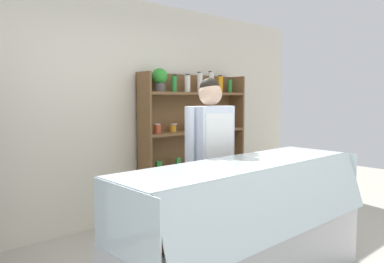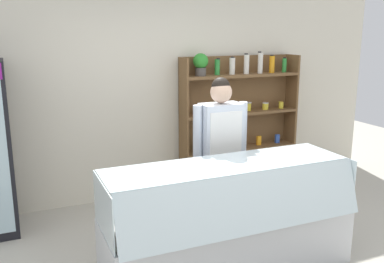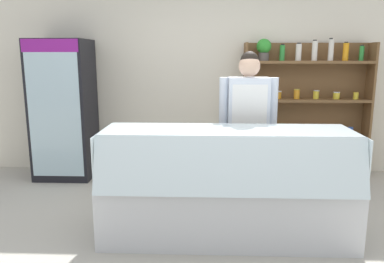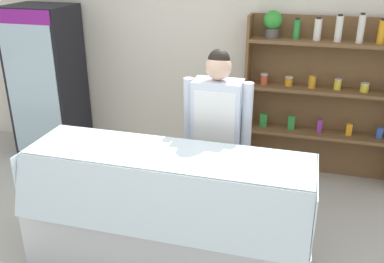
% 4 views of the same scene
% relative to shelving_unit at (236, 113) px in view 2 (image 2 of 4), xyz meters
% --- Properties ---
extents(back_wall, '(6.80, 0.10, 2.70)m').
position_rel_shelving_unit_xyz_m(back_wall, '(-1.12, 0.19, 0.31)').
color(back_wall, silver).
rests_on(back_wall, ground).
extents(shelving_unit, '(1.70, 0.29, 1.88)m').
position_rel_shelving_unit_xyz_m(shelving_unit, '(0.00, 0.00, 0.00)').
color(shelving_unit, brown).
rests_on(shelving_unit, ground).
extents(deli_display_case, '(2.26, 0.81, 1.01)m').
position_rel_shelving_unit_xyz_m(deli_display_case, '(-1.14, -1.92, -0.73)').
color(deli_display_case, silver).
rests_on(deli_display_case, ground).
extents(shop_clerk, '(0.61, 0.25, 1.70)m').
position_rel_shelving_unit_xyz_m(shop_clerk, '(-0.89, -1.26, -0.03)').
color(shop_clerk, '#383D51').
rests_on(shop_clerk, ground).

